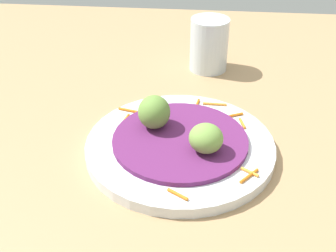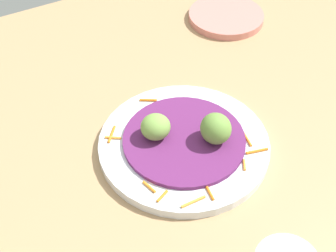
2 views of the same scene
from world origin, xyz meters
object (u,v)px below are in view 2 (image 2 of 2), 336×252
at_px(side_plate_small, 226,16).
at_px(guac_scoop_center, 156,127).
at_px(main_plate, 185,144).
at_px(guac_scoop_left, 216,129).

bearing_deg(side_plate_small, guac_scoop_center, 39.34).
height_order(main_plate, guac_scoop_left, guac_scoop_left).
bearing_deg(guac_scoop_left, guac_scoop_center, -34.30).
height_order(guac_scoop_center, side_plate_small, guac_scoop_center).
relative_size(guac_scoop_center, side_plate_small, 0.29).
distance_m(main_plate, side_plate_small, 0.37).
xyz_separation_m(main_plate, guac_scoop_left, (-0.04, 0.03, 0.04)).
bearing_deg(guac_scoop_left, side_plate_small, -127.10).
distance_m(guac_scoop_center, side_plate_small, 0.38).
distance_m(main_plate, guac_scoop_left, 0.06).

